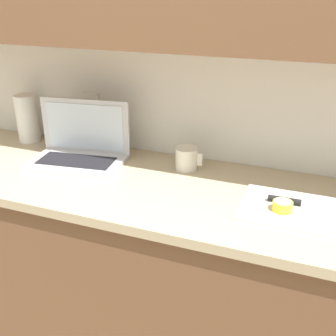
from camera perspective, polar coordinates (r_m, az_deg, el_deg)
wall_back at (r=1.67m, az=-1.05°, el=21.26°), size 5.20×0.38×2.60m
counter_unit at (r=1.86m, az=-4.20°, el=-14.53°), size 2.59×0.62×0.94m
laptop at (r=1.80m, az=-11.83°, el=2.68°), size 0.42×0.29×0.25m
cutting_board at (r=1.46m, az=16.68°, el=-5.44°), size 0.35×0.27×0.01m
knife at (r=1.48m, az=16.65°, el=-4.46°), size 0.26×0.04×0.02m
lemon_half_cut at (r=1.43m, az=15.25°, el=-4.98°), size 0.07×0.07×0.03m
measuring_cup at (r=1.70m, az=2.57°, el=1.30°), size 0.11×0.09×0.09m
paper_towel_roll at (r=2.10m, az=-18.50°, el=6.41°), size 0.10×0.10×0.22m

